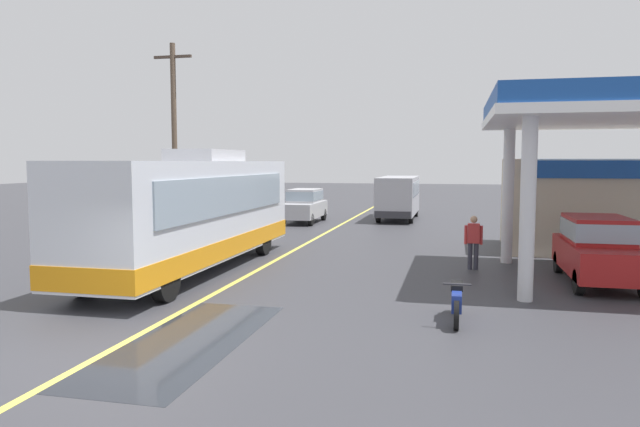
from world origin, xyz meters
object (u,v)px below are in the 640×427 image
Objects in this scene: pedestrian_near_pump at (473,239)px; car_trailing_behind_bus at (304,204)px; coach_bus_main at (193,214)px; motorcycle_parked_forecourt at (457,300)px; car_at_pump at (597,246)px; minibus_opposing_lane at (398,194)px.

car_trailing_behind_bus is at bearing 124.76° from pedestrian_near_pump.
coach_bus_main is at bearing -166.06° from pedestrian_near_pump.
coach_bus_main reaches higher than motorcycle_parked_forecourt.
pedestrian_near_pump is (0.49, 6.15, 0.49)m from motorcycle_parked_forecourt.
car_trailing_behind_bus is at bearing 91.10° from coach_bus_main.
car_trailing_behind_bus reaches higher than pedestrian_near_pump.
minibus_opposing_lane reaches higher than car_at_pump.
coach_bus_main is 14.43m from car_trailing_behind_bus.
motorcycle_parked_forecourt is (7.80, -4.09, -1.28)m from coach_bus_main.
minibus_opposing_lane is at bearing 98.69° from motorcycle_parked_forecourt.
car_at_pump is 18.08m from car_trailing_behind_bus.
minibus_opposing_lane is at bearing 103.89° from pedestrian_near_pump.
minibus_opposing_lane is at bearing 30.63° from car_trailing_behind_bus.
pedestrian_near_pump is (3.76, -15.20, -0.54)m from minibus_opposing_lane.
car_trailing_behind_bus is (-8.57, 12.35, 0.08)m from pedestrian_near_pump.
coach_bus_main is at bearing 152.33° from motorcycle_parked_forecourt.
pedestrian_near_pump is 15.04m from car_trailing_behind_bus.
pedestrian_near_pump is at bearing 85.40° from motorcycle_parked_forecourt.
coach_bus_main is 6.13× the size of motorcycle_parked_forecourt.
car_at_pump is 0.69× the size of minibus_opposing_lane.
minibus_opposing_lane reaches higher than pedestrian_near_pump.
pedestrian_near_pump reaches higher than motorcycle_parked_forecourt.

